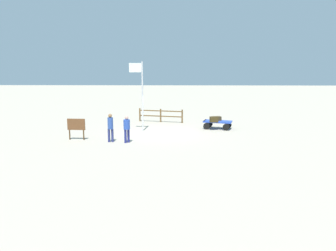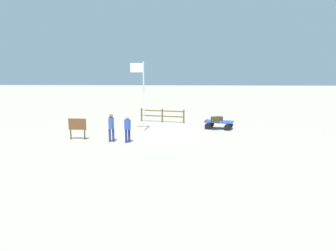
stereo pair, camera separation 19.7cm
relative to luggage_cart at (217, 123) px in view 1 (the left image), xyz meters
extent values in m
plane|color=#B2A692|center=(3.94, 1.68, -0.42)|extent=(120.00, 120.00, 0.00)
cube|color=blue|center=(-0.02, 0.01, 0.10)|extent=(2.17, 1.48, 0.10)
cube|color=blue|center=(0.88, -0.26, 0.10)|extent=(0.34, 0.89, 0.10)
cylinder|color=black|center=(0.78, 0.28, -0.18)|extent=(0.48, 0.25, 0.47)
cylinder|color=black|center=(0.50, -0.67, -0.18)|extent=(0.48, 0.25, 0.47)
cylinder|color=black|center=(-0.54, 0.68, -0.18)|extent=(0.48, 0.25, 0.47)
cylinder|color=black|center=(-0.83, -0.27, -0.18)|extent=(0.48, 0.25, 0.47)
cube|color=#44361C|center=(0.03, -0.17, 0.30)|extent=(0.68, 0.52, 0.29)
cube|color=#3E3117|center=(0.31, 0.57, 0.34)|extent=(0.60, 0.42, 0.39)
cylinder|color=navy|center=(5.74, 4.60, -0.02)|extent=(0.14, 0.14, 0.80)
cylinder|color=navy|center=(5.90, 4.72, -0.02)|extent=(0.14, 0.14, 0.80)
cylinder|color=#2B4DAF|center=(5.82, 4.66, 0.66)|extent=(0.53, 0.53, 0.56)
sphere|color=tan|center=(5.82, 4.66, 1.05)|extent=(0.21, 0.21, 0.21)
cylinder|color=navy|center=(6.71, 4.48, -0.03)|extent=(0.14, 0.14, 0.78)
cylinder|color=navy|center=(6.91, 4.51, -0.03)|extent=(0.14, 0.14, 0.78)
cylinder|color=#32509D|center=(6.81, 4.49, 0.70)|extent=(0.37, 0.37, 0.68)
sphere|color=olive|center=(6.81, 4.49, 1.15)|extent=(0.22, 0.22, 0.22)
cylinder|color=silver|center=(5.26, 0.97, 1.95)|extent=(0.10, 0.10, 4.73)
cube|color=white|center=(5.72, 0.97, 3.91)|extent=(0.83, 0.03, 0.61)
cylinder|color=#4C3319|center=(8.57, 3.95, -0.12)|extent=(0.08, 0.08, 0.60)
cylinder|color=#4C3319|center=(9.44, 3.90, -0.12)|extent=(0.08, 0.08, 0.60)
cube|color=brown|center=(9.01, 3.92, 0.53)|extent=(1.09, 0.12, 0.69)
cylinder|color=brown|center=(2.47, -2.44, 0.11)|extent=(0.12, 0.12, 1.06)
cylinder|color=brown|center=(4.20, -2.87, 0.11)|extent=(0.12, 0.12, 1.06)
cylinder|color=brown|center=(5.92, -3.29, 0.11)|extent=(0.12, 0.12, 1.06)
cube|color=brown|center=(4.20, -2.87, 0.48)|extent=(3.46, 0.92, 0.08)
cube|color=brown|center=(4.20, -2.87, 0.06)|extent=(3.46, 0.92, 0.08)
camera|label=1|loc=(2.97, 23.76, 3.94)|focal=35.85mm
camera|label=2|loc=(2.78, 23.75, 3.94)|focal=35.85mm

